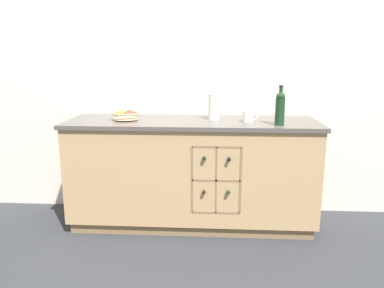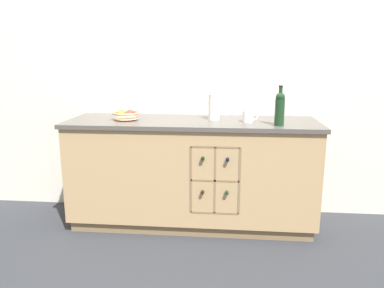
{
  "view_description": "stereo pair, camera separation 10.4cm",
  "coord_description": "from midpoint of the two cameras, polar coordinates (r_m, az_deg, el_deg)",
  "views": [
    {
      "loc": [
        0.2,
        -3.13,
        1.45
      ],
      "look_at": [
        0.0,
        0.0,
        0.73
      ],
      "focal_mm": 35.0,
      "sensor_mm": 36.0,
      "label": 1
    },
    {
      "loc": [
        0.3,
        -3.12,
        1.45
      ],
      "look_at": [
        0.0,
        0.0,
        0.73
      ],
      "focal_mm": 35.0,
      "sensor_mm": 36.0,
      "label": 2
    }
  ],
  "objects": [
    {
      "name": "fruit_bowl",
      "position": [
        3.25,
        -9.11,
        4.43
      ],
      "size": [
        0.23,
        0.23,
        0.08
      ],
      "color": "tan",
      "rests_on": "kitchen_island"
    },
    {
      "name": "kitchen_island",
      "position": [
        3.28,
        0.94,
        -4.34
      ],
      "size": [
        2.13,
        0.67,
        0.93
      ],
      "color": "olive",
      "rests_on": "ground_plane"
    },
    {
      "name": "ceramic_mug",
      "position": [
        3.12,
        9.52,
        4.18
      ],
      "size": [
        0.13,
        0.09,
        0.1
      ],
      "color": "white",
      "rests_on": "kitchen_island"
    },
    {
      "name": "ground_plane",
      "position": [
        3.45,
        0.88,
        -11.84
      ],
      "size": [
        14.0,
        14.0,
        0.0
      ],
      "primitive_type": "plane",
      "color": "#2D3035"
    },
    {
      "name": "standing_wine_bottle",
      "position": [
        3.0,
        14.2,
        5.36
      ],
      "size": [
        0.08,
        0.08,
        0.31
      ],
      "color": "#19381E",
      "rests_on": "kitchen_island"
    },
    {
      "name": "white_pitcher",
      "position": [
        3.21,
        4.37,
        5.71
      ],
      "size": [
        0.15,
        0.1,
        0.22
      ],
      "color": "white",
      "rests_on": "kitchen_island"
    },
    {
      "name": "back_wall",
      "position": [
        3.51,
        1.46,
        10.13
      ],
      "size": [
        4.49,
        0.06,
        2.55
      ],
      "primitive_type": "cube",
      "color": "silver",
      "rests_on": "ground_plane"
    }
  ]
}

